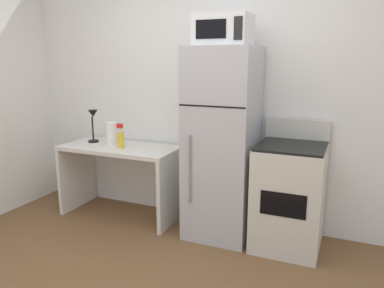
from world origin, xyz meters
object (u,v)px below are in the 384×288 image
object	(u,v)px
oven_range	(289,196)
desk_lamp	(93,120)
paper_towel_roll	(112,134)
desk	(121,167)
spray_bottle	(121,138)
refrigerator	(222,144)
microwave	(223,30)

from	to	relation	value
oven_range	desk_lamp	bearing A→B (deg)	178.90
desk_lamp	paper_towel_roll	distance (m)	0.28
desk	spray_bottle	world-z (taller)	spray_bottle
desk_lamp	oven_range	xyz separation A→B (m)	(2.08, -0.04, -0.52)
spray_bottle	oven_range	distance (m)	1.72
desk	refrigerator	world-z (taller)	refrigerator
paper_towel_roll	oven_range	world-z (taller)	oven_range
desk	refrigerator	bearing A→B (deg)	-0.22
desk	refrigerator	xyz separation A→B (m)	(1.11, -0.00, 0.34)
paper_towel_roll	refrigerator	bearing A→B (deg)	-0.07
spray_bottle	microwave	distance (m)	1.46
microwave	oven_range	xyz separation A→B (m)	(0.62, 0.02, -1.40)
paper_towel_roll	desk_lamp	bearing A→B (deg)	172.14
desk	paper_towel_roll	world-z (taller)	paper_towel_roll
desk_lamp	oven_range	bearing A→B (deg)	-1.10
desk_lamp	refrigerator	world-z (taller)	refrigerator
spray_bottle	refrigerator	size ratio (longest dim) A/B	0.14
paper_towel_roll	microwave	bearing A→B (deg)	-1.07
desk_lamp	microwave	world-z (taller)	microwave
spray_bottle	microwave	size ratio (longest dim) A/B	0.54
spray_bottle	oven_range	world-z (taller)	oven_range
paper_towel_roll	spray_bottle	bearing A→B (deg)	-23.05
paper_towel_roll	spray_bottle	world-z (taller)	spray_bottle
paper_towel_roll	refrigerator	xyz separation A→B (m)	(1.21, -0.00, -0.00)
desk	desk_lamp	world-z (taller)	desk_lamp
paper_towel_roll	oven_range	xyz separation A→B (m)	(1.83, -0.00, -0.40)
desk_lamp	oven_range	distance (m)	2.15
desk_lamp	microwave	size ratio (longest dim) A/B	0.77
desk	refrigerator	size ratio (longest dim) A/B	0.70
oven_range	spray_bottle	bearing A→B (deg)	-177.89
desk	paper_towel_roll	xyz separation A→B (m)	(-0.10, -0.00, 0.34)
microwave	oven_range	size ratio (longest dim) A/B	0.42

